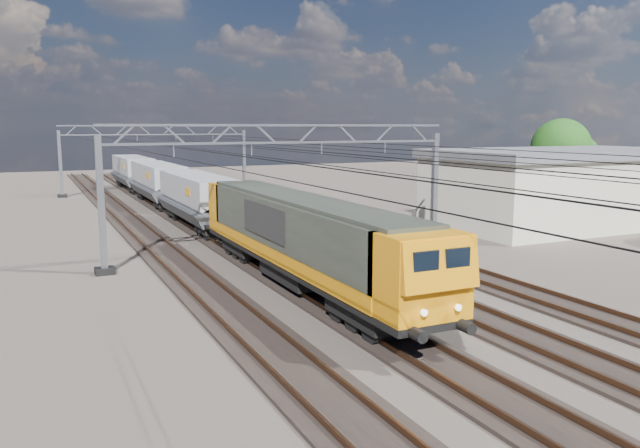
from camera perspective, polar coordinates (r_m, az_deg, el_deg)
name	(u,v)px	position (r m, az deg, el deg)	size (l,w,h in m)	color
ground	(320,272)	(30.37, -0.04, -4.39)	(160.00, 160.00, 0.00)	black
track_outer_west	(198,283)	(28.39, -11.11, -5.36)	(2.60, 140.00, 0.30)	black
track_loco	(281,274)	(29.58, -3.56, -4.63)	(2.60, 140.00, 0.30)	black
track_inner_east	(356,266)	(31.23, 3.29, -3.90)	(2.60, 140.00, 0.30)	black
track_outer_east	(423,259)	(33.29, 9.36, -3.20)	(2.60, 140.00, 0.30)	black
catenary_gantry_mid	(288,185)	(33.36, -2.97, 3.60)	(19.90, 0.90, 7.11)	gray
catenary_gantry_far	(158,156)	(67.98, -14.63, 6.03)	(19.90, 0.90, 7.11)	gray
overhead_wires	(262,148)	(36.97, -5.36, 6.95)	(12.03, 140.00, 0.53)	black
locomotive	(301,235)	(27.02, -1.78, -1.03)	(2.76, 21.10, 3.62)	black
hopper_wagon_lead	(198,196)	(43.69, -11.08, 2.50)	(3.38, 13.00, 3.25)	black
hopper_wagon_mid	(158,180)	(57.50, -14.58, 3.88)	(3.38, 13.00, 3.25)	black
hopper_wagon_third	(133,170)	(71.47, -16.73, 4.72)	(3.38, 13.00, 3.25)	black
industrial_shed	(562,187)	(47.81, 21.27, 3.19)	(18.60, 10.60, 5.40)	beige
tree_far	(565,150)	(59.05, 21.51, 6.28)	(5.60, 5.20, 7.69)	#342317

